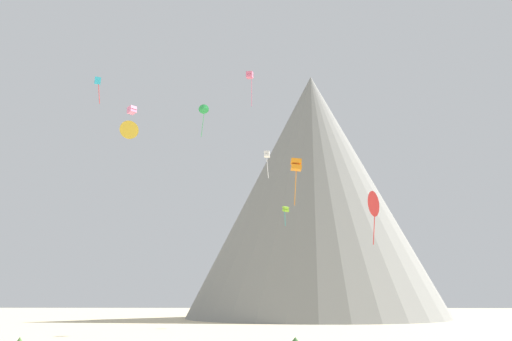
# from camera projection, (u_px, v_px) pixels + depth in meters

# --- Properties ---
(rock_massif) EXTENTS (77.15, 77.15, 54.31)m
(rock_massif) POSITION_uv_depth(u_px,v_px,m) (307.00, 200.00, 124.02)
(rock_massif) COLOR gray
(rock_massif) RESTS_ON ground_plane
(kite_red_low) EXTENTS (1.27, 2.59, 5.18)m
(kite_red_low) POSITION_uv_depth(u_px,v_px,m) (375.00, 204.00, 53.18)
(kite_red_low) COLOR red
(kite_rainbow_high) EXTENTS (1.07, 1.07, 5.32)m
(kite_rainbow_high) POSITION_uv_depth(u_px,v_px,m) (250.00, 76.00, 83.02)
(kite_rainbow_high) COLOR #E5668C
(kite_lime_mid) EXTENTS (1.13, 1.16, 3.20)m
(kite_lime_mid) POSITION_uv_depth(u_px,v_px,m) (286.00, 209.00, 89.30)
(kite_lime_mid) COLOR #8CD133
(kite_orange_mid) EXTENTS (1.30, 1.26, 5.50)m
(kite_orange_mid) POSITION_uv_depth(u_px,v_px,m) (296.00, 165.00, 64.14)
(kite_orange_mid) COLOR orange
(kite_green_high) EXTENTS (1.71, 0.57, 5.71)m
(kite_green_high) POSITION_uv_depth(u_px,v_px,m) (204.00, 109.00, 91.34)
(kite_green_high) COLOR green
(kite_white_mid) EXTENTS (0.82, 0.85, 3.85)m
(kite_white_mid) POSITION_uv_depth(u_px,v_px,m) (267.00, 155.00, 77.34)
(kite_white_mid) COLOR white
(kite_pink_high) EXTENTS (1.75, 1.74, 1.28)m
(kite_pink_high) POSITION_uv_depth(u_px,v_px,m) (132.00, 110.00, 94.08)
(kite_pink_high) COLOR pink
(kite_cyan_high) EXTENTS (0.84, 0.37, 3.48)m
(kite_cyan_high) POSITION_uv_depth(u_px,v_px,m) (98.00, 84.00, 68.04)
(kite_cyan_high) COLOR #33BCDB
(kite_gold_mid) EXTENTS (1.87, 1.12, 1.93)m
(kite_gold_mid) POSITION_uv_depth(u_px,v_px,m) (129.00, 130.00, 56.06)
(kite_gold_mid) COLOR gold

